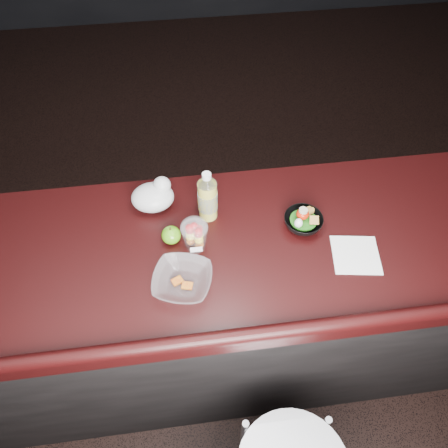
{
  "coord_description": "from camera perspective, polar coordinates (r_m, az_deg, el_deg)",
  "views": [
    {
      "loc": [
        -0.11,
        -0.59,
        2.27
      ],
      "look_at": [
        0.01,
        0.33,
        1.1
      ],
      "focal_mm": 35.0,
      "sensor_mm": 36.0,
      "label": 1
    }
  ],
  "objects": [
    {
      "name": "fruit_cup",
      "position": [
        1.49,
        -3.84,
        -1.4
      ],
      "size": [
        0.1,
        0.1,
        0.13
      ],
      "color": "white",
      "rests_on": "counter"
    },
    {
      "name": "paper_napkin",
      "position": [
        1.58,
        16.82,
        -3.88
      ],
      "size": [
        0.18,
        0.18,
        0.0
      ],
      "primitive_type": "cube",
      "rotation": [
        0.0,
        0.0,
        -0.15
      ],
      "color": "white",
      "rests_on": "counter"
    },
    {
      "name": "green_apple",
      "position": [
        1.54,
        -6.91,
        -1.44
      ],
      "size": [
        0.07,
        0.07,
        0.07
      ],
      "color": "#43780D",
      "rests_on": "counter"
    },
    {
      "name": "lemonade_bottle",
      "position": [
        1.56,
        -2.15,
        3.29
      ],
      "size": [
        0.07,
        0.07,
        0.22
      ],
      "color": "gold",
      "rests_on": "counter"
    },
    {
      "name": "ground",
      "position": [
        2.35,
        0.8,
        -23.56
      ],
      "size": [
        8.0,
        8.0,
        0.0
      ],
      "primitive_type": "plane",
      "color": "black",
      "rests_on": "ground"
    },
    {
      "name": "counter",
      "position": [
        1.98,
        -0.25,
        -11.36
      ],
      "size": [
        4.06,
        0.71,
        1.02
      ],
      "color": "black",
      "rests_on": "ground"
    },
    {
      "name": "snack_bowl",
      "position": [
        1.6,
        10.27,
        0.4
      ],
      "size": [
        0.18,
        0.18,
        0.08
      ],
      "rotation": [
        0.0,
        0.0,
        0.36
      ],
      "color": "black",
      "rests_on": "counter"
    },
    {
      "name": "takeout_bowl",
      "position": [
        1.44,
        -5.44,
        -7.36
      ],
      "size": [
        0.24,
        0.24,
        0.05
      ],
      "rotation": [
        0.0,
        0.0,
        -0.28
      ],
      "color": "silver",
      "rests_on": "counter"
    },
    {
      "name": "room_shell",
      "position": [
        0.75,
        2.4,
        15.13
      ],
      "size": [
        8.0,
        8.0,
        8.0
      ],
      "color": "black",
      "rests_on": "ground"
    },
    {
      "name": "plastic_bag",
      "position": [
        1.64,
        -9.14,
        3.66
      ],
      "size": [
        0.16,
        0.13,
        0.12
      ],
      "color": "silver",
      "rests_on": "counter"
    }
  ]
}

